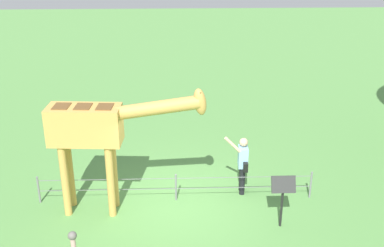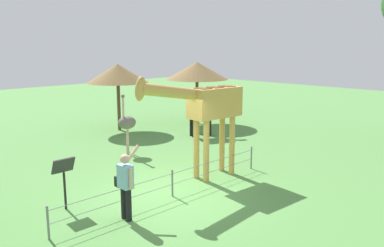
% 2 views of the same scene
% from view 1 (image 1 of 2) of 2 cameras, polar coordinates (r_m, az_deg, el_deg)
% --- Properties ---
extents(ground_plane, '(60.00, 60.00, 0.00)m').
position_cam_1_polar(ground_plane, '(12.31, -1.92, -9.66)').
color(ground_plane, '#568E47').
extents(giraffe, '(3.74, 0.81, 3.26)m').
position_cam_1_polar(giraffe, '(11.26, -11.23, -0.80)').
color(giraffe, gold).
rests_on(giraffe, ground_plane).
extents(visitor, '(0.65, 0.58, 1.70)m').
position_cam_1_polar(visitor, '(12.43, 6.10, -4.65)').
color(visitor, black).
rests_on(visitor, ground_plane).
extents(info_sign, '(0.56, 0.21, 1.32)m').
position_cam_1_polar(info_sign, '(11.21, 10.89, -8.01)').
color(info_sign, black).
rests_on(info_sign, ground_plane).
extents(wire_fence, '(7.05, 0.05, 0.75)m').
position_cam_1_polar(wire_fence, '(12.27, -1.95, -7.56)').
color(wire_fence, slate).
rests_on(wire_fence, ground_plane).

